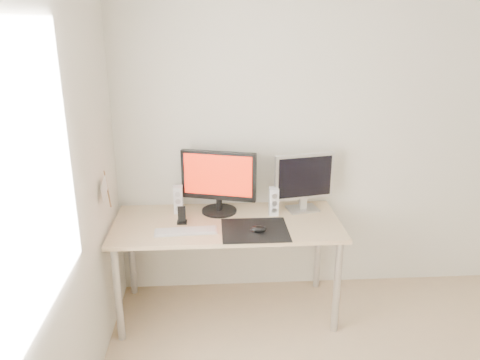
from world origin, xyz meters
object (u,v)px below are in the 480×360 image
speaker_left (178,199)px  speaker_right (274,201)px  desk (227,232)px  keyboard (186,231)px  mouse (258,229)px  phone_dock (182,218)px  main_monitor (219,180)px  second_monitor (304,179)px

speaker_left → speaker_right: size_ratio=1.00×
desk → keyboard: keyboard is taller
mouse → speaker_right: speaker_right is taller
speaker_right → phone_dock: (-0.66, -0.12, -0.06)m
keyboard → speaker_right: bearing=23.1°
main_monitor → phone_dock: main_monitor is taller
mouse → phone_dock: bearing=161.0°
mouse → keyboard: (-0.49, 0.03, -0.02)m
desk → second_monitor: size_ratio=3.56×
mouse → speaker_left: bearing=145.8°
second_monitor → keyboard: 0.95m
second_monitor → speaker_right: (-0.23, -0.07, -0.14)m
desk → second_monitor: (0.58, 0.18, 0.32)m
speaker_left → phone_dock: 0.21m
second_monitor → speaker_right: bearing=-163.2°
mouse → second_monitor: bearing=44.6°
desk → speaker_right: speaker_right is taller
speaker_left → desk: bearing=-28.7°
second_monitor → keyboard: bearing=-158.6°
mouse → desk: 0.29m
speaker_right → speaker_left: bearing=173.3°
main_monitor → speaker_left: size_ratio=2.66×
keyboard → mouse: bearing=-3.4°
desk → speaker_left: (-0.35, 0.19, 0.18)m
speaker_left → keyboard: 0.37m
main_monitor → speaker_left: (-0.30, 0.02, -0.15)m
keyboard → phone_dock: phone_dock is taller
keyboard → desk: bearing=29.2°
speaker_left → speaker_right: (0.69, -0.08, 0.00)m
mouse → main_monitor: size_ratio=0.20×
mouse → speaker_right: bearing=64.6°
phone_dock → speaker_right: bearing=10.0°
mouse → phone_dock: size_ratio=0.88×
speaker_left → phone_dock: bearing=-80.2°
desk → phone_dock: bearing=-178.7°
second_monitor → mouse: bearing=-135.4°
main_monitor → second_monitor: bearing=0.5°
main_monitor → keyboard: main_monitor is taller
mouse → phone_dock: 0.55m
mouse → phone_dock: phone_dock is taller
desk → second_monitor: 0.68m
phone_dock → keyboard: bearing=-77.3°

